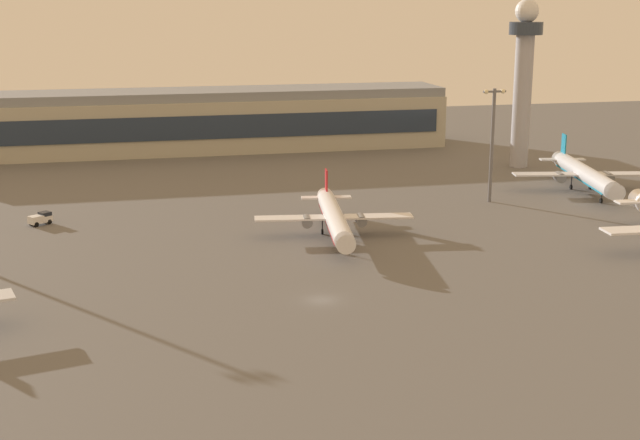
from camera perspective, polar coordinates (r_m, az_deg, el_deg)
The scene contains 7 objects.
ground_plane at distance 121.13m, azimuth 0.08°, elevation -5.22°, with size 416.00×416.00×0.00m, color #605E5B.
terminal_building at distance 242.23m, azimuth -9.17°, elevation 6.36°, with size 145.53×22.40×16.40m.
control_tower at distance 219.90m, azimuth 13.08°, elevation 9.36°, with size 8.00×8.00×40.25m.
airplane_near_gate at distance 152.11m, azimuth 0.92°, elevation 0.18°, with size 27.78×35.57×9.13m.
airplane_far_stand at distance 196.70m, azimuth 16.79°, elevation 2.88°, with size 30.40×38.83×10.02m.
cargo_loader at distance 168.60m, azimuth -17.68°, elevation 0.10°, with size 4.49×4.04×2.25m.
apron_light_west at distance 180.15m, azimuth 11.13°, elevation 5.31°, with size 4.80×0.90×23.00m.
Camera 1 is at (-25.94, -111.29, 40.15)m, focal length 49.28 mm.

